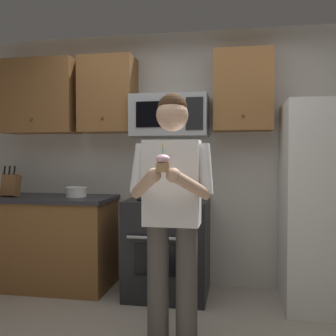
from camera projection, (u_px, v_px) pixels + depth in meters
name	position (u px, v px, depth m)	size (l,w,h in m)	color
wall_back	(189.00, 159.00, 3.99)	(4.40, 0.10, 2.60)	beige
oven_range	(168.00, 247.00, 3.66)	(0.76, 0.70, 0.93)	black
microwave	(170.00, 116.00, 3.73)	(0.74, 0.41, 0.40)	#9EA0A5
refrigerator	(336.00, 205.00, 3.34)	(0.90, 0.75, 1.80)	white
cabinet_row_upper	(115.00, 95.00, 3.88)	(2.78, 0.36, 0.76)	brown
counter_left	(43.00, 241.00, 3.90)	(1.44, 0.66, 0.92)	brown
knife_block	(11.00, 185.00, 3.89)	(0.16, 0.15, 0.32)	brown
bowl_large_white	(76.00, 192.00, 3.83)	(0.21, 0.21, 0.10)	white
person	(172.00, 205.00, 2.60)	(0.60, 0.48, 1.76)	#4C4742
cupcake	(163.00, 163.00, 2.27)	(0.09, 0.09, 0.17)	#A87F56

